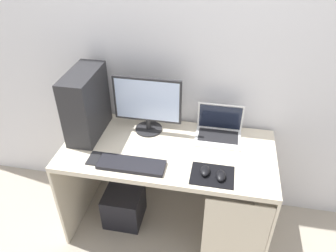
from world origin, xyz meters
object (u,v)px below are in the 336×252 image
object	(u,v)px
monitor	(148,105)
mouse_left	(205,171)
pc_tower	(86,104)
laptop	(219,131)
mouse_right	(221,176)
cell_phone	(94,158)
subwoofer	(124,206)
keyboard	(131,165)

from	to	relation	value
monitor	mouse_left	size ratio (longest dim) A/B	4.90
monitor	pc_tower	bearing A→B (deg)	-166.38
pc_tower	laptop	size ratio (longest dim) A/B	1.48
mouse_right	cell_phone	distance (m)	0.80
subwoofer	cell_phone	bearing A→B (deg)	-118.98
keyboard	mouse_right	distance (m)	0.55
monitor	laptop	xyz separation A→B (m)	(0.50, 0.02, -0.17)
monitor	mouse_right	world-z (taller)	monitor
keyboard	subwoofer	distance (m)	0.67
pc_tower	cell_phone	world-z (taller)	pc_tower
cell_phone	subwoofer	size ratio (longest dim) A/B	0.46
laptop	monitor	bearing A→B (deg)	-177.22
keyboard	cell_phone	distance (m)	0.26
laptop	mouse_right	distance (m)	0.43
monitor	cell_phone	distance (m)	0.50
mouse_right	cell_phone	bearing A→B (deg)	178.11
keyboard	mouse_left	bearing A→B (deg)	2.52
mouse_left	mouse_right	bearing A→B (deg)	-14.74
keyboard	mouse_right	xyz separation A→B (m)	(0.55, -0.01, 0.01)
laptop	mouse_right	size ratio (longest dim) A/B	3.27
keyboard	mouse_left	distance (m)	0.46
keyboard	mouse_left	xyz separation A→B (m)	(0.45, 0.02, 0.01)
laptop	cell_phone	xyz separation A→B (m)	(-0.76, -0.40, -0.04)
laptop	cell_phone	bearing A→B (deg)	-152.58
pc_tower	mouse_left	xyz separation A→B (m)	(0.84, -0.28, -0.21)
monitor	mouse_left	bearing A→B (deg)	-40.23
mouse_right	subwoofer	xyz separation A→B (m)	(-0.71, 0.20, -0.64)
laptop	mouse_left	world-z (taller)	laptop
pc_tower	mouse_left	distance (m)	0.91
monitor	cell_phone	size ratio (longest dim) A/B	3.62
laptop	pc_tower	bearing A→B (deg)	-172.30
monitor	laptop	bearing A→B (deg)	2.78
mouse_left	subwoofer	size ratio (longest dim) A/B	0.34
mouse_left	mouse_right	xyz separation A→B (m)	(0.09, -0.03, 0.00)
keyboard	pc_tower	bearing A→B (deg)	142.64
pc_tower	cell_phone	bearing A→B (deg)	-64.05
pc_tower	cell_phone	distance (m)	0.38
pc_tower	monitor	distance (m)	0.41
keyboard	mouse_left	world-z (taller)	mouse_left
monitor	keyboard	xyz separation A→B (m)	(-0.01, -0.39, -0.20)
keyboard	subwoofer	size ratio (longest dim) A/B	1.48
monitor	keyboard	size ratio (longest dim) A/B	1.12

